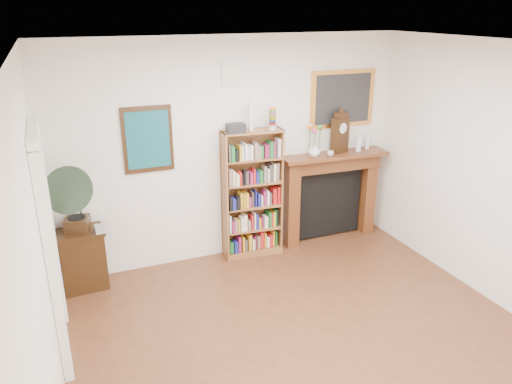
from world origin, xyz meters
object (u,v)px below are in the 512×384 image
Objects in this scene: side_cabinet at (83,259)px; bottle_right at (367,142)px; bookshelf at (253,187)px; bottle_left at (359,143)px; teacup at (330,153)px; mantel_clock at (340,133)px; fireplace at (330,188)px; gramophone at (74,196)px; cd_stack at (101,229)px; flower_vase at (314,150)px.

bottle_right is at bearing -2.26° from side_cabinet.
bookshelf is 8.02× the size of bottle_left.
teacup is 0.65m from bottle_right.
bookshelf is 3.54× the size of mantel_clock.
bottle_right is (0.54, -0.02, 0.61)m from fireplace.
gramophone is 0.49m from cd_stack.
mantel_clock reaches higher than cd_stack.
flower_vase is (-0.32, -0.07, 0.59)m from fireplace.
bottle_right is at bearing 3.22° from cd_stack.
cd_stack is 0.72× the size of flower_vase.
teacup is (-0.10, -0.13, 0.54)m from fireplace.
fireplace is 12.50× the size of cd_stack.
side_cabinet is 1.33× the size of mantel_clock.
bottle_left is at bearing -35.17° from mantel_clock.
teacup is (2.98, 0.10, 0.52)m from cd_stack.
cd_stack is at bearing -176.78° from bottle_right.
bookshelf reaches higher than flower_vase.
fireplace reaches higher than cd_stack.
gramophone is at bearing -177.72° from bottle_left.
bottle_left is at bearing -161.94° from bottle_right.
flower_vase is (3.00, 0.16, 0.14)m from gramophone.
bookshelf is 1.40m from mantel_clock.
flower_vase is 0.70× the size of bottle_left.
bottle_right is at bearing 18.06° from bottle_left.
bookshelf reaches higher than fireplace.
fireplace is at bearing 4.19° from cd_stack.
bookshelf is at bearing -2.01° from side_cabinet.
bookshelf reaches higher than teacup.
bookshelf is at bearing 178.84° from bottle_left.
fireplace is 6.25× the size of bottle_left.
mantel_clock reaches higher than gramophone.
flower_vase is (2.77, 0.16, 0.57)m from cd_stack.
fireplace is at bearing 12.65° from flower_vase.
teacup is at bearing -3.90° from side_cabinet.
bottle_right reaches higher than cd_stack.
bottle_right is at bearing 3.27° from flower_vase.
bottle_right is at bearing 0.46° from fireplace.
fireplace is (1.18, 0.05, -0.19)m from bookshelf.
cd_stack is 3.50m from bottle_left.
cd_stack is at bearing 162.71° from mantel_clock.
cd_stack is 1.42× the size of teacup.
flower_vase reaches higher than teacup.
side_cabinet is 3.01× the size of bottle_left.
flower_vase is 0.84× the size of bottle_right.
side_cabinet is at bearing -178.78° from bottle_right.
side_cabinet is 3.62× the size of bottle_right.
bottle_left reaches higher than flower_vase.
flower_vase is at bearing -176.73° from bottle_right.
bottle_left reaches higher than cd_stack.
teacup is at bearing -170.63° from bottle_right.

